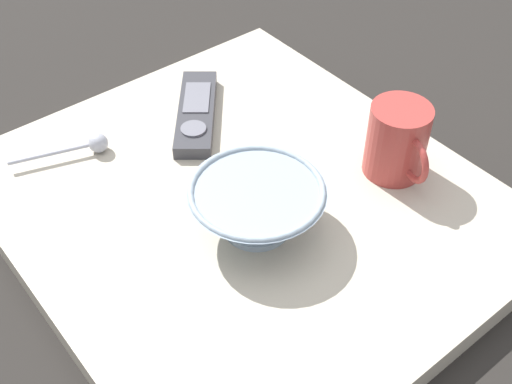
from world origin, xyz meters
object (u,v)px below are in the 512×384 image
(coffee_mug, at_px, (398,141))
(cereal_bowl, at_px, (257,206))
(teaspoon, at_px, (91,145))
(tv_remote_near, at_px, (196,113))

(coffee_mug, bearing_deg, cereal_bowl, -99.11)
(teaspoon, bearing_deg, cereal_bowl, 19.44)
(tv_remote_near, bearing_deg, cereal_bowl, -16.82)
(cereal_bowl, height_order, teaspoon, cereal_bowl)
(coffee_mug, relative_size, tv_remote_near, 0.63)
(coffee_mug, bearing_deg, tv_remote_near, -151.67)
(cereal_bowl, bearing_deg, tv_remote_near, 163.18)
(teaspoon, relative_size, tv_remote_near, 0.73)
(cereal_bowl, height_order, tv_remote_near, cereal_bowl)
(coffee_mug, distance_m, tv_remote_near, 0.30)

